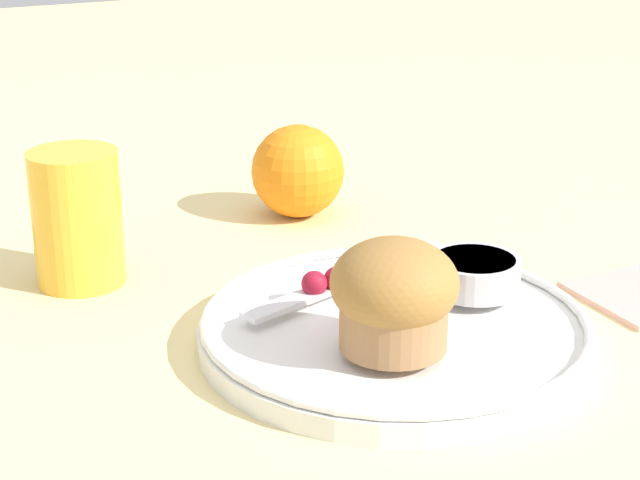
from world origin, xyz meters
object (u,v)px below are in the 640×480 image
object	(u,v)px
muffin	(394,295)
juice_glass	(77,218)
orange_fruit	(298,171)
butter_knife	(350,280)

from	to	relation	value
muffin	juice_glass	size ratio (longest dim) A/B	0.77
muffin	orange_fruit	world-z (taller)	muffin
muffin	butter_knife	world-z (taller)	muffin
muffin	orange_fruit	size ratio (longest dim) A/B	0.96
butter_knife	orange_fruit	size ratio (longest dim) A/B	2.28
muffin	butter_knife	size ratio (longest dim) A/B	0.42
muffin	juice_glass	world-z (taller)	juice_glass
orange_fruit	juice_glass	bearing A→B (deg)	-163.22
butter_knife	juice_glass	bearing A→B (deg)	122.15
butter_knife	juice_glass	xyz separation A→B (m)	(-0.15, 0.13, 0.03)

